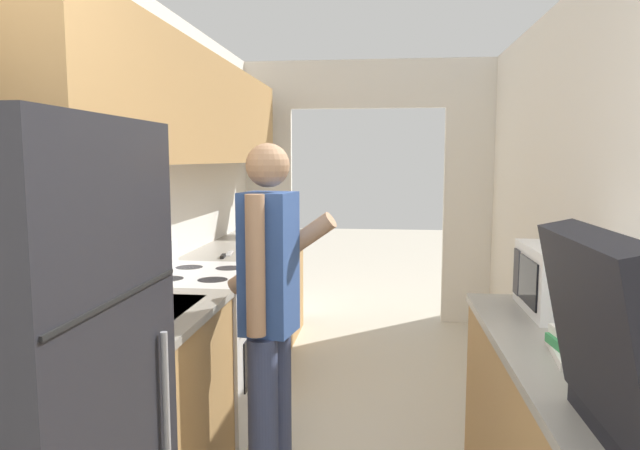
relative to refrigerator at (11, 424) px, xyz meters
name	(u,v)px	position (x,y,z in m)	size (l,w,h in m)	color
wall_left	(140,171)	(-0.28, 1.54, 0.67)	(0.38, 7.08, 2.50)	white
wall_right	(630,235)	(2.06, 1.14, 0.41)	(0.06, 7.08, 2.50)	white
wall_far_with_doorway	(367,175)	(0.85, 4.11, 0.58)	(2.76, 0.06, 2.50)	white
counter_left	(225,325)	(-0.03, 2.23, -0.38)	(0.62, 3.48, 0.92)	#B2844C
refrigerator	(11,424)	(0.00, 0.00, 0.00)	(0.69, 0.75, 1.68)	black
range_oven	(202,350)	(-0.02, 1.71, -0.37)	(0.66, 0.76, 1.06)	white
person	(269,319)	(0.53, 0.98, 0.04)	(0.53, 0.42, 1.64)	#384266
microwave	(574,280)	(1.82, 1.06, 0.22)	(0.40, 0.47, 0.28)	white
book_stack	(591,348)	(1.69, 0.48, 0.12)	(0.26, 0.33, 0.09)	white
knife	(225,255)	(-0.04, 2.28, 0.09)	(0.07, 0.33, 0.02)	#B7B7BC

